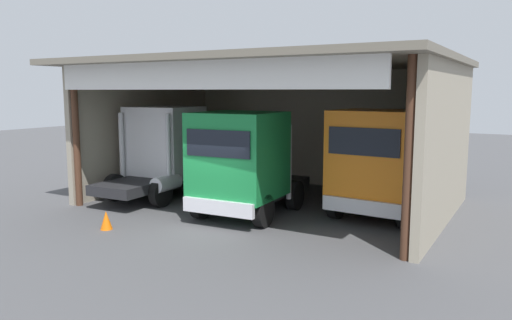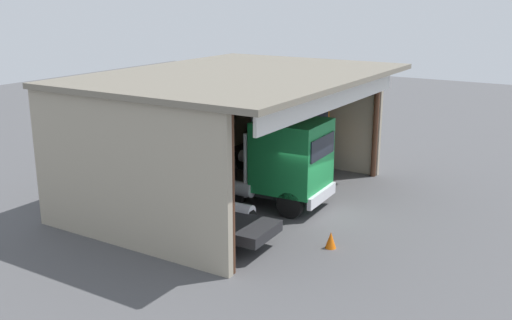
# 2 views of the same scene
# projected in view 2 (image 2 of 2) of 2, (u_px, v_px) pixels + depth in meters

# --- Properties ---
(ground_plane) EXTENTS (80.00, 80.00, 0.00)m
(ground_plane) POSITION_uv_depth(u_px,v_px,m) (321.00, 215.00, 22.22)
(ground_plane) COLOR #4C4C4F
(ground_plane) RESTS_ON ground
(workshop_shed) EXTENTS (12.64, 9.45, 5.13)m
(workshop_shed) POSITION_uv_depth(u_px,v_px,m) (216.00, 110.00, 23.68)
(workshop_shed) COLOR #9E937F
(workshop_shed) RESTS_ON ground
(truck_white_left_bay) EXTENTS (2.75, 4.61, 3.49)m
(truck_white_left_bay) POSITION_uv_depth(u_px,v_px,m) (190.00, 186.00, 19.74)
(truck_white_left_bay) COLOR white
(truck_white_left_bay) RESTS_ON ground
(truck_green_yard_outside) EXTENTS (2.85, 5.30, 3.43)m
(truck_green_yard_outside) POSITION_uv_depth(u_px,v_px,m) (284.00, 161.00, 22.75)
(truck_green_yard_outside) COLOR #197F3D
(truck_green_yard_outside) RESTS_ON ground
(truck_orange_center_left_bay) EXTENTS (2.80, 4.69, 3.50)m
(truck_orange_center_left_bay) POSITION_uv_depth(u_px,v_px,m) (287.00, 134.00, 26.92)
(truck_orange_center_left_bay) COLOR orange
(truck_orange_center_left_bay) RESTS_ON ground
(oil_drum) EXTENTS (0.58, 0.58, 0.95)m
(oil_drum) POSITION_uv_depth(u_px,v_px,m) (137.00, 185.00, 24.20)
(oil_drum) COLOR #194CB2
(oil_drum) RESTS_ON ground
(tool_cart) EXTENTS (0.90, 0.60, 1.00)m
(tool_cart) POSITION_uv_depth(u_px,v_px,m) (154.00, 187.00, 23.88)
(tool_cart) COLOR red
(tool_cart) RESTS_ON ground
(traffic_cone) EXTENTS (0.36, 0.36, 0.56)m
(traffic_cone) POSITION_uv_depth(u_px,v_px,m) (331.00, 240.00, 19.23)
(traffic_cone) COLOR orange
(traffic_cone) RESTS_ON ground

